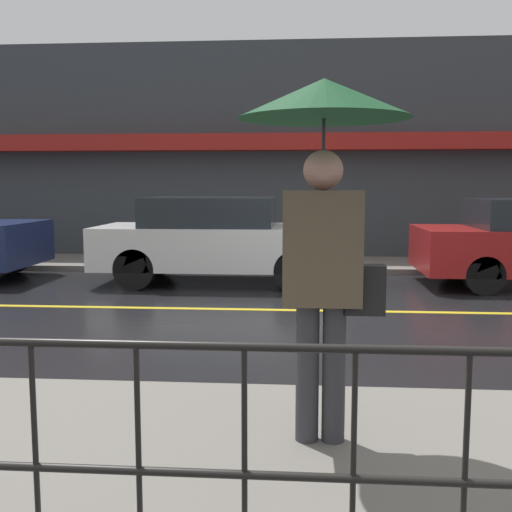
% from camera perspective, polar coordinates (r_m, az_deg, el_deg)
% --- Properties ---
extents(ground_plane, '(80.00, 80.00, 0.00)m').
position_cam_1_polar(ground_plane, '(8.14, 7.27, -5.21)').
color(ground_plane, black).
extents(sidewalk_near, '(28.00, 2.59, 0.11)m').
position_cam_1_polar(sidewalk_near, '(3.70, 11.13, -19.45)').
color(sidewalk_near, slate).
rests_on(sidewalk_near, ground_plane).
extents(sidewalk_far, '(28.00, 2.04, 0.11)m').
position_cam_1_polar(sidewalk_far, '(12.44, 6.26, -0.79)').
color(sidewalk_far, slate).
rests_on(sidewalk_far, ground_plane).
extents(lane_marking, '(25.20, 0.12, 0.01)m').
position_cam_1_polar(lane_marking, '(8.13, 7.27, -5.18)').
color(lane_marking, gold).
rests_on(lane_marking, ground_plane).
extents(building_storefront, '(28.00, 0.85, 4.80)m').
position_cam_1_polar(building_storefront, '(13.48, 6.23, 9.86)').
color(building_storefront, '#383D42').
rests_on(building_storefront, ground_plane).
extents(railing_foreground, '(12.00, 0.04, 0.97)m').
position_cam_1_polar(railing_foreground, '(2.48, 14.44, -16.09)').
color(railing_foreground, black).
rests_on(railing_foreground, sidewalk_near).
extents(pedestrian, '(1.02, 1.02, 2.19)m').
position_cam_1_polar(pedestrian, '(3.58, 6.51, 8.47)').
color(pedestrian, '#333338').
rests_on(pedestrian, sidewalk_near).
extents(car_white, '(4.16, 1.76, 1.48)m').
position_cam_1_polar(car_white, '(10.28, -3.65, 1.62)').
color(car_white, silver).
rests_on(car_white, ground_plane).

